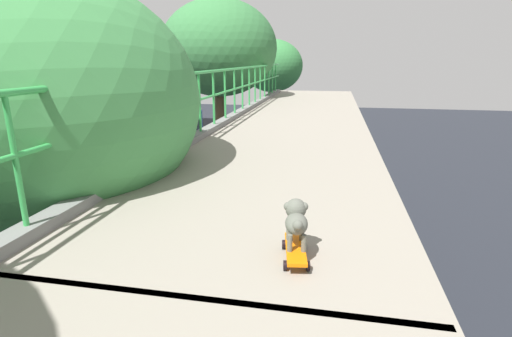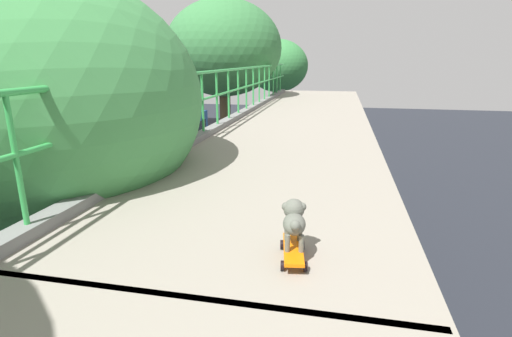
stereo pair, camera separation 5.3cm
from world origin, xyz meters
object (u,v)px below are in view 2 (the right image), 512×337
car_black_fifth (108,249)px  city_bus (161,142)px  toy_skateboard (293,250)px  small_dog (294,219)px

car_black_fifth → city_bus: bearing=106.2°
toy_skateboard → small_dog: 0.22m
city_bus → toy_skateboard: 23.65m
small_dog → car_black_fifth: bearing=130.7°
car_black_fifth → small_dog: small_dog is taller
city_bus → toy_skateboard: bearing=-62.1°
city_bus → toy_skateboard: (10.89, -20.62, 3.97)m
city_bus → small_dog: 23.63m
city_bus → car_black_fifth: bearing=-73.8°
city_bus → small_dog: size_ratio=32.92×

